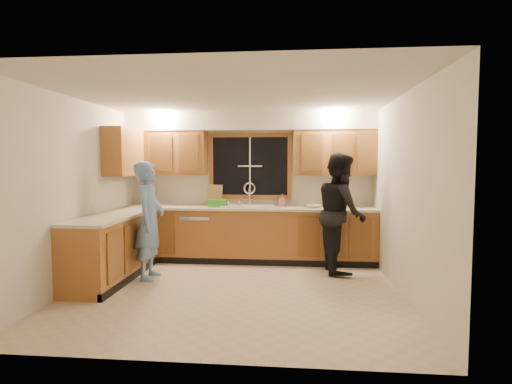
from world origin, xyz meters
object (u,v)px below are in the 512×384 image
man (149,220)px  dish_crate (217,203)px  dishwasher (199,236)px  knife_block (152,199)px  woman (341,213)px  bowl (313,206)px  sink (248,210)px  stove (92,257)px  soap_bottle (282,200)px

man → dish_crate: bearing=-39.1°
dishwasher → knife_block: size_ratio=3.43×
woman → bowl: woman is taller
sink → man: bearing=-138.3°
woman → stove: bearing=106.8°
dishwasher → soap_bottle: soap_bottle is taller
knife_block → soap_bottle: knife_block is taller
woman → dish_crate: bearing=72.4°
man → knife_block: 1.28m
woman → bowl: (-0.39, 0.47, 0.05)m
dishwasher → bowl: 2.01m
man → bowl: bearing=-68.3°
man → soap_bottle: bearing=-57.8°
stove → woman: 3.55m
dishwasher → bowl: bowl is taller
dish_crate → soap_bottle: size_ratio=1.28×
soap_bottle → knife_block: bearing=-177.2°
knife_block → bowl: bearing=-37.5°
man → dish_crate: 1.33m
man → dishwasher: bearing=-24.2°
soap_bottle → bowl: size_ratio=0.93×
dishwasher → bowl: size_ratio=3.67×
sink → dish_crate: 0.53m
dishwasher → woman: bearing=-12.5°
dishwasher → woman: 2.43m
woman → soap_bottle: size_ratio=8.67×
stove → soap_bottle: bearing=40.0°
woman → soap_bottle: (-0.90, 0.69, 0.12)m
sink → dish_crate: bearing=-170.9°
stove → knife_block: (0.12, 1.87, 0.59)m
dish_crate → bowl: 1.59m
dish_crate → soap_bottle: (1.08, 0.24, 0.04)m
stove → dish_crate: dish_crate is taller
dishwasher → soap_bottle: bearing=7.0°
woman → knife_block: 3.21m
man → woman: bearing=-80.2°
dishwasher → bowl: (1.93, -0.04, 0.54)m
stove → woman: size_ratio=0.50×
dishwasher → knife_block: bearing=175.8°
sink → man: (-1.29, -1.15, -0.03)m
man → bowl: size_ratio=7.50×
woman → dish_crate: size_ratio=6.79×
stove → dishwasher: bearing=62.3°
stove → dish_crate: size_ratio=3.39×
knife_block → soap_bottle: 2.25m
knife_block → soap_bottle: (2.25, 0.11, -0.02)m
dishwasher → stove: (-0.95, -1.81, 0.04)m
stove → knife_block: bearing=86.4°
woman → soap_bottle: woman is taller
sink → dishwasher: bearing=-179.0°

